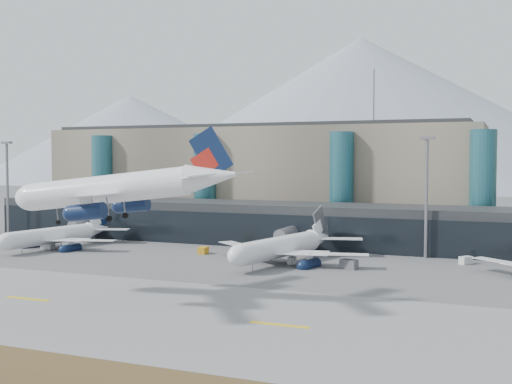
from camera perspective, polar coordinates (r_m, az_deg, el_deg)
ground at (r=103.89m, az=-5.56°, el=-8.69°), size 900.00×900.00×0.00m
runway_strip at (r=91.17m, az=-10.00°, el=-10.36°), size 400.00×40.00×0.04m
dirt_verge at (r=71.99m, az=-20.95°, el=-14.18°), size 400.00×14.00×0.03m
runway_markings at (r=91.17m, az=-10.00°, el=-10.35°), size 128.00×1.00×0.02m
concourse at (r=156.04m, az=4.30°, el=-2.91°), size 170.00×27.00×10.00m
terminal_main at (r=194.14m, az=0.19°, el=1.35°), size 130.00×30.00×31.00m
teal_towers at (r=175.66m, az=1.28°, el=0.71°), size 116.40×19.40×46.00m
mountain_ridge at (r=471.81m, az=18.30°, el=5.85°), size 910.00×400.00×110.00m
lightmast_left at (r=185.70m, az=-21.23°, el=0.76°), size 3.00×1.20×25.60m
lightmast_mid at (r=139.35m, az=14.91°, el=0.18°), size 3.00×1.20×25.60m
hero_jet at (r=96.35m, az=-11.17°, el=1.05°), size 37.14×37.39×12.11m
jet_parked_left at (r=158.40m, az=-16.85°, el=-3.25°), size 33.62×33.88×10.96m
jet_parked_mid at (r=130.78m, az=2.92°, el=-4.24°), size 36.44×37.43×12.03m
veh_a at (r=157.30m, az=-18.02°, el=-4.53°), size 2.92×1.65×1.64m
veh_b at (r=142.33m, az=-4.71°, el=-5.19°), size 1.86×2.81×1.55m
veh_c at (r=123.91m, az=8.26°, el=-6.37°), size 3.62×2.60×1.81m
veh_d at (r=134.82m, az=18.15°, el=-5.79°), size 2.74×3.04×1.54m
veh_f at (r=170.09m, az=-15.68°, el=-3.88°), size 1.95×3.52×1.93m
veh_g at (r=128.88m, az=3.21°, el=-6.08°), size 1.69×2.56×1.40m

